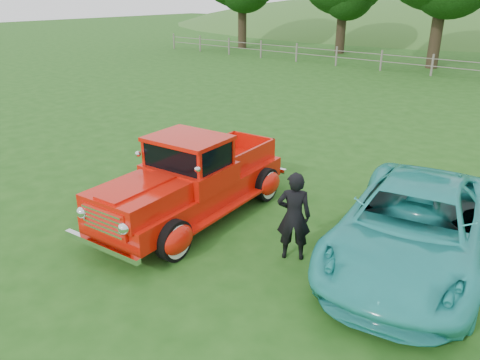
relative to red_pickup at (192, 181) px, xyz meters
The scene contains 4 objects.
ground 1.48m from the red_pickup, 49.15° to the right, with size 140.00×140.00×0.00m, color #1F5115.
red_pickup is the anchor object (origin of this frame).
teal_sedan 4.36m from the red_pickup, 14.92° to the left, with size 2.34×5.08×1.41m, color #2CB0AC.
man 2.55m from the red_pickup, ahead, with size 0.60×0.39×1.64m, color black.
Camera 1 is at (5.65, -5.32, 4.46)m, focal length 35.00 mm.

